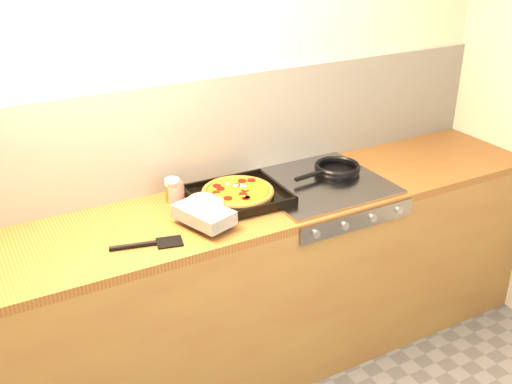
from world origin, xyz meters
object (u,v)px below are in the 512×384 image
frying_pan (336,169)px  juice_glass (172,190)px  pizza_on_tray (228,198)px  tomato_can (176,193)px

frying_pan → juice_glass: size_ratio=3.56×
pizza_on_tray → tomato_can: tomato_can is taller
tomato_can → juice_glass: bearing=97.0°
tomato_can → juice_glass: (-0.00, 0.03, 0.00)m
pizza_on_tray → juice_glass: juice_glass is taller
frying_pan → juice_glass: (-0.81, 0.12, 0.02)m
pizza_on_tray → frying_pan: size_ratio=1.42×
frying_pan → tomato_can: size_ratio=3.72×
pizza_on_tray → tomato_can: size_ratio=5.28×
pizza_on_tray → frying_pan: bearing=4.9°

